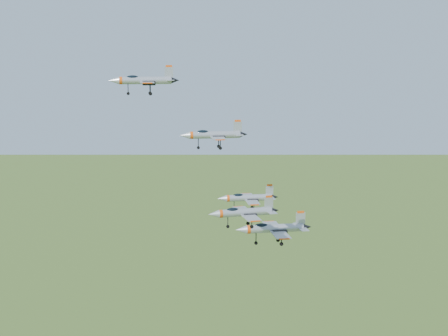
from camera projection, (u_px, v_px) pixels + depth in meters
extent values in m
cylinder|color=#969CA2|center=(145.00, 80.00, 123.61)|extent=(10.37, 1.94, 1.49)
cone|color=#969CA2|center=(114.00, 81.00, 122.70)|extent=(2.12, 1.58, 1.49)
cone|color=black|center=(175.00, 80.00, 124.49)|extent=(1.66, 1.33, 1.27)
ellipsoid|color=black|center=(132.00, 78.00, 123.14)|extent=(2.56, 1.18, 0.95)
cube|color=#969CA2|center=(147.00, 82.00, 120.57)|extent=(2.85, 5.15, 0.16)
cube|color=#969CA2|center=(146.00, 81.00, 126.82)|extent=(2.85, 5.15, 0.16)
cube|color=#969CA2|center=(169.00, 72.00, 124.04)|extent=(1.72, 0.21, 2.41)
cube|color=#D2490E|center=(169.00, 66.00, 123.82)|extent=(1.27, 0.21, 0.40)
cylinder|color=#969CA2|center=(215.00, 135.00, 114.56)|extent=(9.35, 1.74, 1.34)
cone|color=#969CA2|center=(185.00, 135.00, 113.74)|extent=(1.92, 1.42, 1.34)
cone|color=black|center=(244.00, 134.00, 115.35)|extent=(1.49, 1.20, 1.14)
ellipsoid|color=black|center=(203.00, 132.00, 114.14)|extent=(2.31, 1.06, 0.85)
cube|color=#969CA2|center=(218.00, 138.00, 111.82)|extent=(2.57, 4.65, 0.14)
cube|color=#969CA2|center=(214.00, 134.00, 117.45)|extent=(2.57, 4.65, 0.14)
cube|color=#969CA2|center=(238.00, 127.00, 114.94)|extent=(1.55, 0.19, 2.17)
cube|color=#D2490E|center=(238.00, 121.00, 114.74)|extent=(1.14, 0.19, 0.36)
cylinder|color=#969CA2|center=(245.00, 212.00, 99.66)|extent=(8.76, 2.47, 1.25)
cone|color=#969CA2|center=(214.00, 214.00, 98.40)|extent=(1.89, 1.49, 1.25)
cone|color=black|center=(275.00, 210.00, 100.88)|extent=(1.49, 1.25, 1.06)
ellipsoid|color=black|center=(233.00, 210.00, 99.07)|extent=(2.23, 1.19, 0.79)
cube|color=#969CA2|center=(251.00, 218.00, 97.18)|extent=(2.80, 4.51, 0.13)
cube|color=#969CA2|center=(242.00, 210.00, 102.33)|extent=(2.80, 4.51, 0.13)
cube|color=#969CA2|center=(269.00, 203.00, 100.40)|extent=(1.45, 0.32, 2.02)
cube|color=#D2490E|center=(269.00, 196.00, 100.21)|extent=(1.07, 0.28, 0.34)
cylinder|color=#969CA2|center=(249.00, 198.00, 127.78)|extent=(9.36, 1.56, 1.35)
cone|color=#969CA2|center=(222.00, 199.00, 127.07)|extent=(1.90, 1.39, 1.35)
cone|color=black|center=(275.00, 197.00, 128.47)|extent=(1.48, 1.18, 1.15)
ellipsoid|color=black|center=(238.00, 196.00, 127.40)|extent=(2.30, 1.02, 0.86)
cube|color=#969CA2|center=(253.00, 202.00, 125.02)|extent=(2.49, 4.61, 0.15)
cube|color=#969CA2|center=(248.00, 196.00, 130.69)|extent=(2.49, 4.61, 0.15)
cube|color=#969CA2|center=(269.00, 191.00, 128.08)|extent=(1.56, 0.16, 2.18)
cube|color=#D2490E|center=(270.00, 185.00, 127.88)|extent=(1.14, 0.17, 0.36)
cylinder|color=#969CA2|center=(275.00, 228.00, 106.54)|extent=(9.93, 1.92, 1.43)
cone|color=#969CA2|center=(241.00, 230.00, 105.62)|extent=(2.04, 1.52, 1.43)
cone|color=black|center=(307.00, 227.00, 107.42)|extent=(1.59, 1.29, 1.21)
ellipsoid|color=black|center=(261.00, 226.00, 106.07)|extent=(2.46, 1.15, 0.90)
cube|color=#969CA2|center=(281.00, 235.00, 103.63)|extent=(2.76, 4.95, 0.15)
cube|color=#969CA2|center=(272.00, 225.00, 109.61)|extent=(2.76, 4.95, 0.15)
cube|color=#969CA2|center=(301.00, 219.00, 106.98)|extent=(1.65, 0.21, 2.30)
cube|color=#D2490E|center=(301.00, 212.00, 106.77)|extent=(1.21, 0.21, 0.38)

